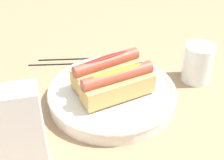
# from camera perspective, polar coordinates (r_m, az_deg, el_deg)

# --- Properties ---
(ground_plane) EXTENTS (2.40, 2.40, 0.00)m
(ground_plane) POSITION_cam_1_polar(r_m,az_deg,el_deg) (0.66, 1.37, -4.19)
(ground_plane) COLOR #9E7A56
(serving_bowl) EXTENTS (0.27, 0.27, 0.03)m
(serving_bowl) POSITION_cam_1_polar(r_m,az_deg,el_deg) (0.65, -0.00, -2.58)
(serving_bowl) COLOR silver
(serving_bowl) RESTS_ON ground_plane
(hotdog_front) EXTENTS (0.15, 0.06, 0.06)m
(hotdog_front) POSITION_cam_1_polar(r_m,az_deg,el_deg) (0.65, -1.02, 1.84)
(hotdog_front) COLOR tan
(hotdog_front) RESTS_ON serving_bowl
(hotdog_back) EXTENTS (0.15, 0.05, 0.06)m
(hotdog_back) POSITION_cam_1_polar(r_m,az_deg,el_deg) (0.61, 1.08, -0.75)
(hotdog_back) COLOR tan
(hotdog_back) RESTS_ON serving_bowl
(water_glass) EXTENTS (0.07, 0.07, 0.09)m
(water_glass) POSITION_cam_1_polar(r_m,az_deg,el_deg) (0.73, 15.75, 2.70)
(water_glass) COLOR white
(water_glass) RESTS_ON ground_plane
(napkin_box) EXTENTS (0.12, 0.07, 0.15)m
(napkin_box) POSITION_cam_1_polar(r_m,az_deg,el_deg) (0.52, -18.88, -8.78)
(napkin_box) COLOR white
(napkin_box) RESTS_ON ground_plane
(chopstick_near) EXTENTS (0.20, 0.10, 0.01)m
(chopstick_near) POSITION_cam_1_polar(r_m,az_deg,el_deg) (0.79, -7.60, 3.11)
(chopstick_near) COLOR black
(chopstick_near) RESTS_ON ground_plane
(chopstick_far) EXTENTS (0.20, 0.10, 0.01)m
(chopstick_far) POSITION_cam_1_polar(r_m,az_deg,el_deg) (0.81, -5.97, 4.06)
(chopstick_far) COLOR black
(chopstick_far) RESTS_ON ground_plane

